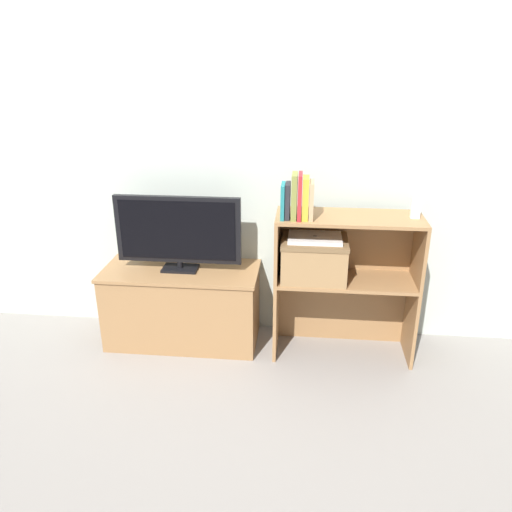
% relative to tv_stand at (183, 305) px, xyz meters
% --- Properties ---
extents(ground_plane, '(16.00, 16.00, 0.00)m').
position_rel_tv_stand_xyz_m(ground_plane, '(0.48, -0.21, -0.25)').
color(ground_plane, gray).
extents(wall_back, '(10.00, 0.05, 2.40)m').
position_rel_tv_stand_xyz_m(wall_back, '(0.48, 0.25, 0.95)').
color(wall_back, '#B2BCB2').
rests_on(wall_back, ground_plane).
extents(tv_stand, '(0.98, 0.44, 0.51)m').
position_rel_tv_stand_xyz_m(tv_stand, '(0.00, 0.00, 0.00)').
color(tv_stand, olive).
rests_on(tv_stand, ground_plane).
extents(tv, '(0.77, 0.14, 0.47)m').
position_rel_tv_stand_xyz_m(tv, '(0.00, -0.00, 0.51)').
color(tv, black).
rests_on(tv, tv_stand).
extents(bookshelf_lower_tier, '(0.84, 0.34, 0.51)m').
position_rel_tv_stand_xyz_m(bookshelf_lower_tier, '(1.02, 0.02, 0.07)').
color(bookshelf_lower_tier, olive).
rests_on(bookshelf_lower_tier, ground_plane).
extents(bookshelf_upper_tier, '(0.84, 0.34, 0.39)m').
position_rel_tv_stand_xyz_m(bookshelf_upper_tier, '(1.02, 0.02, 0.51)').
color(bookshelf_upper_tier, olive).
rests_on(bookshelf_upper_tier, bookshelf_lower_tier).
extents(book_teal, '(0.02, 0.14, 0.20)m').
position_rel_tv_stand_xyz_m(book_teal, '(0.64, -0.11, 0.75)').
color(book_teal, '#1E7075').
rests_on(book_teal, bookshelf_upper_tier).
extents(book_charcoal, '(0.03, 0.12, 0.20)m').
position_rel_tv_stand_xyz_m(book_charcoal, '(0.67, -0.11, 0.75)').
color(book_charcoal, '#232328').
rests_on(book_charcoal, bookshelf_upper_tier).
extents(book_olive, '(0.03, 0.14, 0.25)m').
position_rel_tv_stand_xyz_m(book_olive, '(0.70, -0.11, 0.77)').
color(book_olive, olive).
rests_on(book_olive, bookshelf_upper_tier).
extents(book_crimson, '(0.02, 0.15, 0.25)m').
position_rel_tv_stand_xyz_m(book_crimson, '(0.73, -0.11, 0.77)').
color(book_crimson, '#B22328').
rests_on(book_crimson, bookshelf_upper_tier).
extents(book_mustard, '(0.03, 0.13, 0.24)m').
position_rel_tv_stand_xyz_m(book_mustard, '(0.77, -0.11, 0.77)').
color(book_mustard, gold).
rests_on(book_mustard, bookshelf_upper_tier).
extents(book_tan, '(0.02, 0.14, 0.21)m').
position_rel_tv_stand_xyz_m(book_tan, '(0.80, -0.11, 0.75)').
color(book_tan, tan).
rests_on(book_tan, bookshelf_upper_tier).
extents(baby_monitor, '(0.05, 0.04, 0.14)m').
position_rel_tv_stand_xyz_m(baby_monitor, '(1.38, -0.04, 0.71)').
color(baby_monitor, white).
rests_on(baby_monitor, bookshelf_upper_tier).
extents(storage_basket_left, '(0.39, 0.31, 0.25)m').
position_rel_tv_stand_xyz_m(storage_basket_left, '(0.83, -0.06, 0.39)').
color(storage_basket_left, '#937047').
rests_on(storage_basket_left, bookshelf_lower_tier).
extents(laptop, '(0.31, 0.22, 0.02)m').
position_rel_tv_stand_xyz_m(laptop, '(0.83, -0.06, 0.51)').
color(laptop, white).
rests_on(laptop, storage_basket_left).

